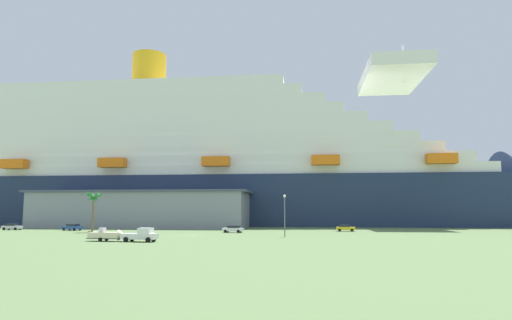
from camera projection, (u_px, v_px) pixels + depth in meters
name	position (u px, v px, depth m)	size (l,w,h in m)	color
ground_plane	(228.00, 229.00, 116.09)	(600.00, 600.00, 0.00)	#567042
cruise_ship	(216.00, 169.00, 145.52)	(220.11, 49.75, 64.47)	#1E2D4C
terminal_building	(146.00, 209.00, 126.08)	(63.33, 31.13, 10.19)	gray
pickup_truck	(141.00, 235.00, 69.49)	(5.60, 2.29, 2.20)	white
small_boat_on_trailer	(109.00, 235.00, 70.61)	(7.27, 2.10, 2.15)	#595960
palm_tree	(94.00, 200.00, 99.10)	(3.60, 3.52, 9.01)	brown
street_lamp	(285.00, 209.00, 82.56)	(0.56, 0.56, 7.88)	slate
parked_car_silver_sedan	(12.00, 227.00, 108.41)	(4.65, 2.63, 1.58)	silver
parked_car_blue_suv	(72.00, 227.00, 105.61)	(4.94, 2.67, 1.58)	#264C99
parked_car_yellow_taxi	(345.00, 228.00, 101.38)	(4.34, 2.24, 1.58)	yellow
parked_car_white_van	(233.00, 229.00, 96.00)	(4.52, 2.16, 1.58)	white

